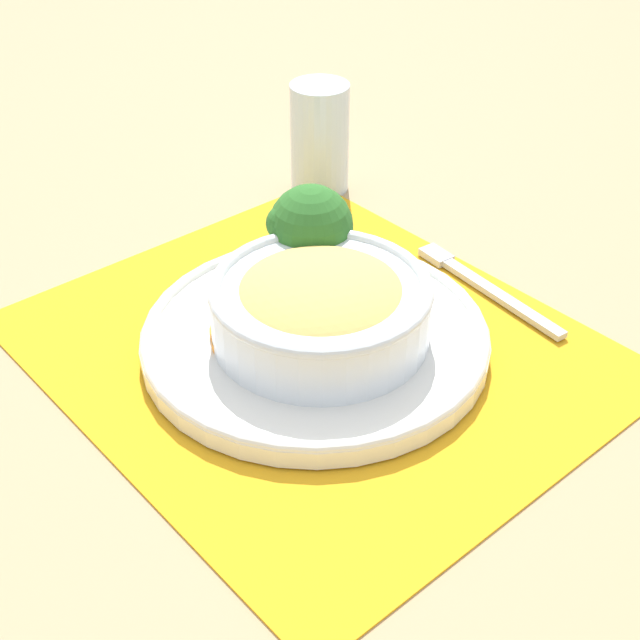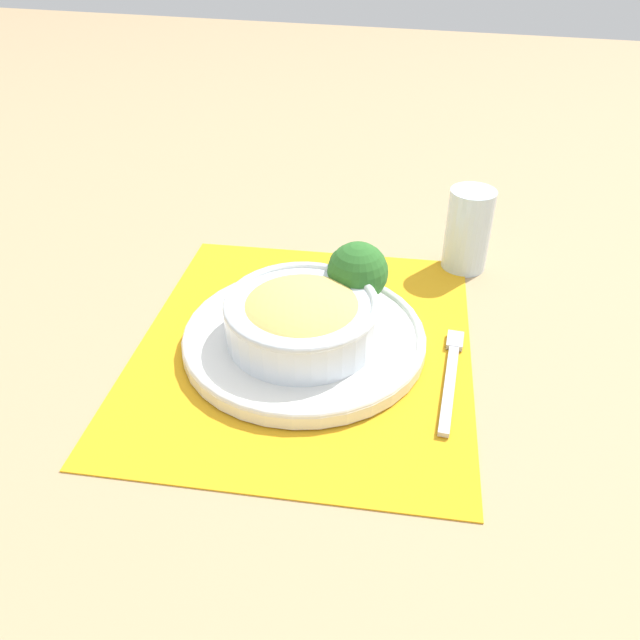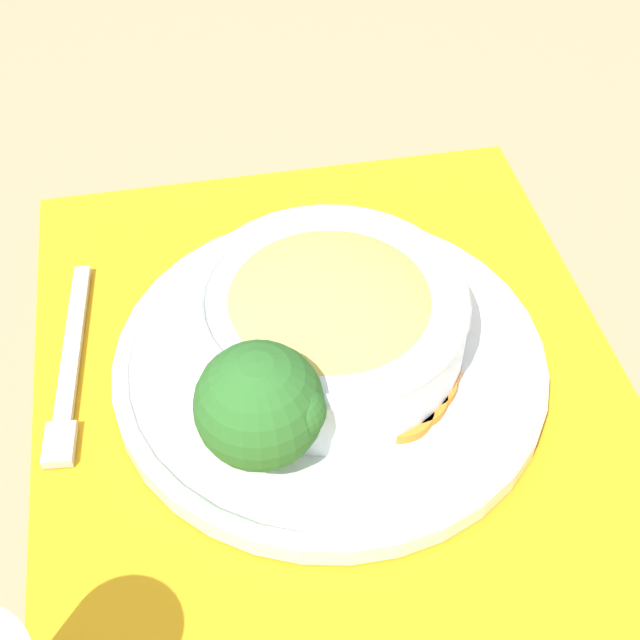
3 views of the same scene
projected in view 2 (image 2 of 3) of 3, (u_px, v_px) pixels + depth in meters
name	position (u px, v px, depth m)	size (l,w,h in m)	color
ground_plane	(304.00, 346.00, 0.78)	(4.00, 4.00, 0.00)	tan
placemat	(304.00, 345.00, 0.78)	(0.46, 0.51, 0.00)	orange
plate	(304.00, 336.00, 0.77)	(0.30, 0.30, 0.02)	white
bowl	(303.00, 316.00, 0.74)	(0.19, 0.19, 0.06)	silver
broccoli_floret	(357.00, 272.00, 0.79)	(0.08, 0.08, 0.09)	#84AD5B
carrot_slice_near	(287.00, 303.00, 0.81)	(0.05, 0.05, 0.01)	orange
carrot_slice_middle	(277.00, 306.00, 0.81)	(0.05, 0.05, 0.01)	orange
carrot_slice_far	(268.00, 310.00, 0.80)	(0.05, 0.05, 0.01)	orange
carrot_slice_extra	(261.00, 315.00, 0.79)	(0.05, 0.05, 0.01)	orange
water_glass	(467.00, 234.00, 0.91)	(0.07, 0.07, 0.12)	silver
fork	(451.00, 369.00, 0.73)	(0.02, 0.18, 0.01)	#B7B7BC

